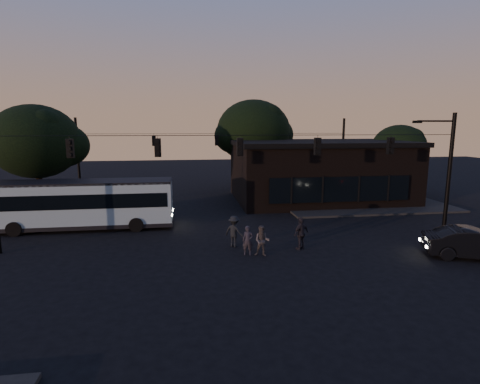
{
  "coord_description": "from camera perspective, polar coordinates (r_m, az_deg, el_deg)",
  "views": [
    {
      "loc": [
        -2.99,
        -16.76,
        6.68
      ],
      "look_at": [
        0.0,
        4.0,
        3.0
      ],
      "focal_mm": 28.0,
      "sensor_mm": 36.0,
      "label": 1
    }
  ],
  "objects": [
    {
      "name": "ground",
      "position": [
        18.28,
        1.82,
        -11.48
      ],
      "size": [
        120.0,
        120.0,
        0.0
      ],
      "primitive_type": "plane",
      "color": "black",
      "rests_on": "ground"
    },
    {
      "name": "sidewalk_far_right",
      "position": [
        34.84,
        17.46,
        -1.44
      ],
      "size": [
        14.0,
        10.0,
        0.15
      ],
      "primitive_type": "cube",
      "color": "black",
      "rests_on": "ground"
    },
    {
      "name": "sidewalk_far_left",
      "position": [
        33.33,
        -27.32,
        -2.61
      ],
      "size": [
        14.0,
        10.0,
        0.15
      ],
      "primitive_type": "cube",
      "color": "black",
      "rests_on": "ground"
    },
    {
      "name": "building",
      "position": [
        35.08,
        11.87,
        3.24
      ],
      "size": [
        15.4,
        10.41,
        5.4
      ],
      "color": "black",
      "rests_on": "ground"
    },
    {
      "name": "tree_behind",
      "position": [
        39.38,
        2.06,
        9.24
      ],
      "size": [
        7.6,
        7.6,
        9.43
      ],
      "color": "black",
      "rests_on": "ground"
    },
    {
      "name": "tree_right",
      "position": [
        40.65,
        23.05,
        6.28
      ],
      "size": [
        5.2,
        5.2,
        6.86
      ],
      "color": "black",
      "rests_on": "ground"
    },
    {
      "name": "tree_left",
      "position": [
        31.75,
        -28.7,
        6.74
      ],
      "size": [
        6.4,
        6.4,
        8.3
      ],
      "color": "black",
      "rests_on": "ground"
    },
    {
      "name": "signal_rig_near",
      "position": [
        21.09,
        0.0,
        3.88
      ],
      "size": [
        26.24,
        0.3,
        7.5
      ],
      "color": "black",
      "rests_on": "ground"
    },
    {
      "name": "signal_rig_far",
      "position": [
        36.96,
        -3.55,
        6.09
      ],
      "size": [
        26.24,
        0.3,
        7.5
      ],
      "color": "black",
      "rests_on": "ground"
    },
    {
      "name": "bus",
      "position": [
        26.55,
        -22.57,
        -1.43
      ],
      "size": [
        11.34,
        2.82,
        3.19
      ],
      "rotation": [
        0.0,
        0.0,
        -0.0
      ],
      "color": "#89A5AE",
      "rests_on": "ground"
    },
    {
      "name": "car",
      "position": [
        22.71,
        32.08,
        -6.67
      ],
      "size": [
        5.02,
        3.15,
        1.56
      ],
      "primitive_type": "imported",
      "rotation": [
        0.0,
        0.0,
        1.23
      ],
      "color": "black",
      "rests_on": "ground"
    },
    {
      "name": "pedestrian_a",
      "position": [
        19.8,
        1.2,
        -7.4
      ],
      "size": [
        0.62,
        0.47,
        1.55
      ],
      "primitive_type": "imported",
      "rotation": [
        0.0,
        0.0,
        -0.19
      ],
      "color": "black",
      "rests_on": "ground"
    },
    {
      "name": "pedestrian_b",
      "position": [
        19.64,
        3.39,
        -7.44
      ],
      "size": [
        0.94,
        0.83,
        1.63
      ],
      "primitive_type": "imported",
      "rotation": [
        0.0,
        0.0,
        -0.32
      ],
      "color": "#413C3B",
      "rests_on": "ground"
    },
    {
      "name": "pedestrian_c",
      "position": [
        20.88,
        9.29,
        -6.24
      ],
      "size": [
        1.14,
        0.91,
        1.8
      ],
      "primitive_type": "imported",
      "rotation": [
        0.0,
        0.0,
        3.67
      ],
      "color": "black",
      "rests_on": "ground"
    },
    {
      "name": "pedestrian_d",
      "position": [
        21.09,
        -0.89,
        -6.0
      ],
      "size": [
        1.31,
        1.22,
        1.77
      ],
      "primitive_type": "imported",
      "rotation": [
        0.0,
        0.0,
        2.49
      ],
      "color": "black",
      "rests_on": "ground"
    }
  ]
}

